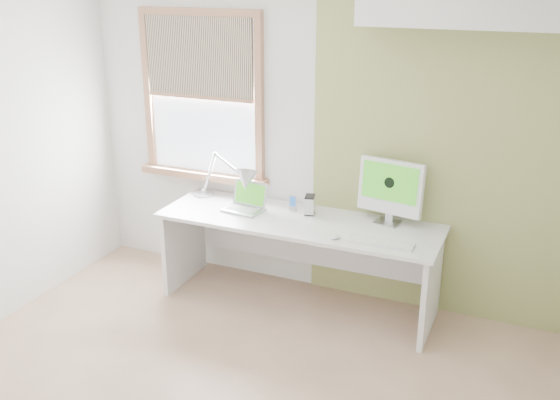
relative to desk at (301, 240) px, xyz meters
The scene contains 11 objects.
room 1.63m from the desk, 90.57° to the right, with size 4.04×3.54×2.64m.
accent_wall 1.28m from the desk, 16.79° to the left, with size 2.00×0.02×2.60m, color #9E9D57.
window 1.46m from the desk, 165.03° to the left, with size 1.20×0.14×1.42m.
desk is the anchor object (origin of this frame).
desk_lamp 0.71m from the desk, behind, with size 0.69×0.37×0.40m.
laptop 0.53m from the desk, behind, with size 0.34×0.28×0.22m.
phone_dock 0.28m from the desk, 137.77° to the left, with size 0.07×0.07×0.13m.
external_drive 0.29m from the desk, 69.94° to the left, with size 0.10×0.13×0.15m.
imac 0.82m from the desk, 13.46° to the left, with size 0.51×0.21×0.49m.
keyboard 0.78m from the desk, 20.38° to the right, with size 0.46×0.13×0.02m.
mouse 0.52m from the desk, 38.40° to the right, with size 0.05×0.09×0.03m, color white.
Camera 1 is at (1.68, -2.84, 2.55)m, focal length 40.58 mm.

